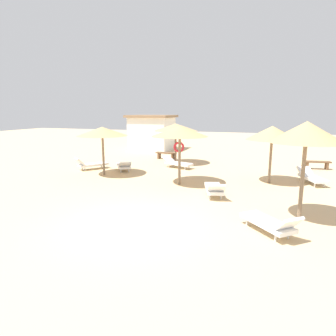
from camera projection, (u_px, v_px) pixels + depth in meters
ground_plane at (136, 224)px, 8.92m from camera, size 80.00×80.00×0.00m
parasol_0 at (102, 132)px, 15.33m from camera, size 2.65×2.65×2.58m
parasol_1 at (272, 133)px, 13.58m from camera, size 2.39×2.39×2.72m
parasol_2 at (307, 133)px, 8.72m from camera, size 2.21×2.21×3.11m
parasol_3 at (176, 128)px, 18.71m from camera, size 2.80×2.80×2.61m
parasol_4 at (180, 131)px, 13.29m from camera, size 2.59×2.59×2.74m
lounger_0 at (124, 165)px, 16.82m from camera, size 1.61×1.93×0.66m
lounger_1 at (311, 177)px, 13.93m from camera, size 1.30×2.01×0.67m
lounger_2 at (270, 223)px, 8.19m from camera, size 1.73×1.82×0.76m
lounger_3 at (177, 163)px, 17.70m from camera, size 2.01×1.20×0.66m
lounger_4 at (214, 188)px, 11.82m from camera, size 1.15×1.99×0.71m
lounger_5 at (91, 164)px, 17.22m from camera, size 1.61×1.89×0.77m
bench_0 at (166, 154)px, 20.88m from camera, size 1.53×0.55×0.49m
bench_1 at (317, 163)px, 17.26m from camera, size 1.54×0.63×0.49m
beach_cabana at (152, 132)px, 25.71m from camera, size 3.78×3.43×3.04m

